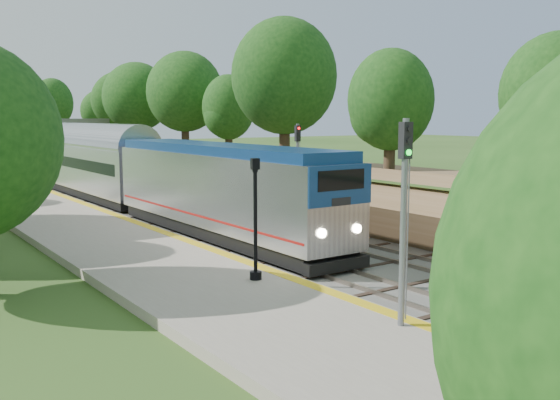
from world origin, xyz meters
TOP-DOWN VIEW (x-y plane):
  - trackbed at (2.00, 60.00)m, footprint 9.50×170.00m
  - platform at (-5.20, 16.00)m, footprint 6.40×68.00m
  - yellow_stripe at (-2.35, 16.00)m, footprint 0.55×68.00m
  - embankment at (10.35, 60.00)m, footprint 10.64×170.00m
  - signal_gantry at (2.47, 54.99)m, footprint 8.40×0.38m
  - train at (0.00, 62.39)m, footprint 3.18×105.80m
  - lamppost_far at (-3.55, 11.14)m, footprint 0.44×0.44m
  - signal_platform at (-2.90, 4.42)m, footprint 0.35×0.28m
  - signal_farside at (6.20, 21.79)m, footprint 0.32×0.25m

SIDE VIEW (x-z plane):
  - trackbed at x=2.00m, z-range -0.07..0.21m
  - platform at x=-5.20m, z-range 0.00..0.38m
  - yellow_stripe at x=-2.35m, z-range 0.38..0.39m
  - embankment at x=10.35m, z-range -3.89..7.80m
  - lamppost_far at x=-3.55m, z-range 0.14..4.62m
  - train at x=0.00m, z-range 0.05..4.73m
  - signal_farside at x=6.20m, z-range 0.77..6.60m
  - signal_platform at x=-2.90m, z-range 1.06..6.98m
  - signal_gantry at x=2.47m, z-range 1.72..7.92m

